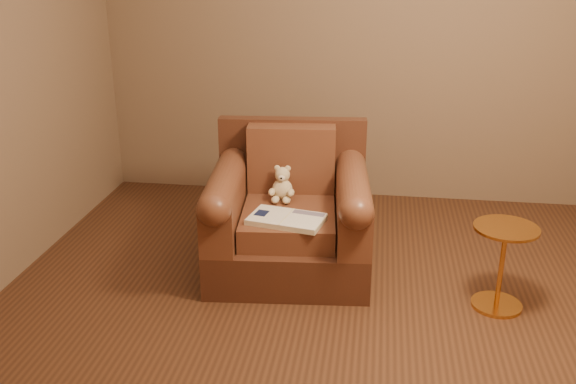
# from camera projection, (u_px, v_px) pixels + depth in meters

# --- Properties ---
(floor) EXTENTS (4.00, 4.00, 0.00)m
(floor) POSITION_uv_depth(u_px,v_px,m) (338.00, 327.00, 3.42)
(floor) COLOR #4C2B1A
(floor) RESTS_ON ground
(armchair) EXTENTS (1.04, 1.00, 0.86)m
(armchair) POSITION_uv_depth(u_px,v_px,m) (289.00, 216.00, 3.99)
(armchair) COLOR #492618
(armchair) RESTS_ON floor
(teddy_bear) EXTENTS (0.16, 0.18, 0.22)m
(teddy_bear) POSITION_uv_depth(u_px,v_px,m) (282.00, 187.00, 4.01)
(teddy_bear) COLOR beige
(teddy_bear) RESTS_ON armchair
(guidebook) EXTENTS (0.47, 0.33, 0.03)m
(guidebook) POSITION_uv_depth(u_px,v_px,m) (286.00, 219.00, 3.70)
(guidebook) COLOR beige
(guidebook) RESTS_ON armchair
(side_table) EXTENTS (0.35, 0.35, 0.49)m
(side_table) POSITION_uv_depth(u_px,v_px,m) (502.00, 264.00, 3.53)
(side_table) COLOR gold
(side_table) RESTS_ON floor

